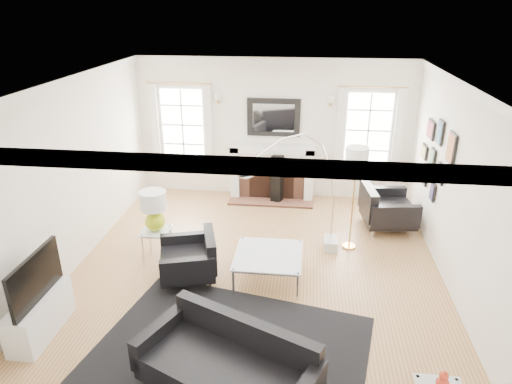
# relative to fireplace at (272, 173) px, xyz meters

# --- Properties ---
(floor) EXTENTS (6.00, 6.00, 0.00)m
(floor) POSITION_rel_fireplace_xyz_m (0.00, -2.79, -0.54)
(floor) COLOR olive
(floor) RESTS_ON ground
(back_wall) EXTENTS (5.50, 0.04, 2.80)m
(back_wall) POSITION_rel_fireplace_xyz_m (0.00, 0.21, 0.86)
(back_wall) COLOR white
(back_wall) RESTS_ON floor
(front_wall) EXTENTS (5.50, 0.04, 2.80)m
(front_wall) POSITION_rel_fireplace_xyz_m (0.00, -5.79, 0.86)
(front_wall) COLOR white
(front_wall) RESTS_ON floor
(left_wall) EXTENTS (0.04, 6.00, 2.80)m
(left_wall) POSITION_rel_fireplace_xyz_m (-2.75, -2.79, 0.86)
(left_wall) COLOR white
(left_wall) RESTS_ON floor
(right_wall) EXTENTS (0.04, 6.00, 2.80)m
(right_wall) POSITION_rel_fireplace_xyz_m (2.75, -2.79, 0.86)
(right_wall) COLOR white
(right_wall) RESTS_ON floor
(ceiling) EXTENTS (5.50, 6.00, 0.02)m
(ceiling) POSITION_rel_fireplace_xyz_m (0.00, -2.79, 2.26)
(ceiling) COLOR white
(ceiling) RESTS_ON back_wall
(crown_molding) EXTENTS (5.50, 6.00, 0.12)m
(crown_molding) POSITION_rel_fireplace_xyz_m (0.00, -2.79, 2.20)
(crown_molding) COLOR white
(crown_molding) RESTS_ON back_wall
(fireplace) EXTENTS (1.70, 0.69, 1.11)m
(fireplace) POSITION_rel_fireplace_xyz_m (0.00, 0.00, 0.00)
(fireplace) COLOR white
(fireplace) RESTS_ON floor
(mantel_mirror) EXTENTS (1.05, 0.07, 0.75)m
(mantel_mirror) POSITION_rel_fireplace_xyz_m (0.00, 0.16, 1.11)
(mantel_mirror) COLOR black
(mantel_mirror) RESTS_ON back_wall
(window_left) EXTENTS (1.24, 0.15, 1.62)m
(window_left) POSITION_rel_fireplace_xyz_m (-1.85, 0.16, 0.92)
(window_left) COLOR white
(window_left) RESTS_ON back_wall
(window_right) EXTENTS (1.24, 0.15, 1.62)m
(window_right) POSITION_rel_fireplace_xyz_m (1.85, 0.16, 0.92)
(window_right) COLOR white
(window_right) RESTS_ON back_wall
(gallery_wall) EXTENTS (0.04, 1.73, 1.29)m
(gallery_wall) POSITION_rel_fireplace_xyz_m (2.72, -1.50, 0.99)
(gallery_wall) COLOR black
(gallery_wall) RESTS_ON right_wall
(tv_unit) EXTENTS (0.35, 1.00, 1.09)m
(tv_unit) POSITION_rel_fireplace_xyz_m (-2.44, -4.49, -0.21)
(tv_unit) COLOR white
(tv_unit) RESTS_ON floor
(area_rug) EXTENTS (3.55, 3.15, 0.01)m
(area_rug) POSITION_rel_fireplace_xyz_m (-0.14, -4.71, -0.54)
(area_rug) COLOR black
(area_rug) RESTS_ON floor
(sofa) EXTENTS (2.03, 1.53, 0.60)m
(sofa) POSITION_rel_fireplace_xyz_m (-0.01, -5.12, -0.21)
(sofa) COLOR black
(sofa) RESTS_ON floor
(armchair_left) EXTENTS (0.98, 1.04, 0.58)m
(armchair_left) POSITION_rel_fireplace_xyz_m (-0.91, -3.12, -0.22)
(armchair_left) COLOR black
(armchair_left) RESTS_ON floor
(armchair_right) EXTENTS (0.97, 1.06, 0.65)m
(armchair_right) POSITION_rel_fireplace_xyz_m (2.10, -1.12, -0.18)
(armchair_right) COLOR black
(armchair_right) RESTS_ON floor
(coffee_table) EXTENTS (0.96, 0.96, 0.43)m
(coffee_table) POSITION_rel_fireplace_xyz_m (0.20, -3.02, -0.15)
(coffee_table) COLOR silver
(coffee_table) RESTS_ON floor
(side_table_left) EXTENTS (0.43, 0.43, 0.47)m
(side_table_left) POSITION_rel_fireplace_xyz_m (-1.60, -2.58, -0.17)
(side_table_left) COLOR silver
(side_table_left) RESTS_ON floor
(gourd_lamp) EXTENTS (0.41, 0.41, 0.65)m
(gourd_lamp) POSITION_rel_fireplace_xyz_m (-1.60, -2.58, 0.31)
(gourd_lamp) COLOR #ABC218
(gourd_lamp) RESTS_ON side_table_left
(orange_vase) EXTENTS (0.12, 0.12, 0.19)m
(orange_vase) POSITION_rel_fireplace_xyz_m (2.01, -5.34, 0.04)
(orange_vase) COLOR red
(orange_vase) RESTS_ON nesting_table
(arc_floor_lamp) EXTENTS (1.51, 1.40, 2.14)m
(arc_floor_lamp) POSITION_rel_fireplace_xyz_m (0.51, -2.53, 0.62)
(arc_floor_lamp) COLOR silver
(arc_floor_lamp) RESTS_ON floor
(stick_floor_lamp) EXTENTS (0.35, 0.35, 1.73)m
(stick_floor_lamp) POSITION_rel_fireplace_xyz_m (1.45, -1.91, 0.96)
(stick_floor_lamp) COLOR #C69244
(stick_floor_lamp) RESTS_ON floor
(speaker_tower) EXTENTS (0.26, 0.26, 1.00)m
(speaker_tower) POSITION_rel_fireplace_xyz_m (0.12, -0.22, -0.04)
(speaker_tower) COLOR black
(speaker_tower) RESTS_ON floor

